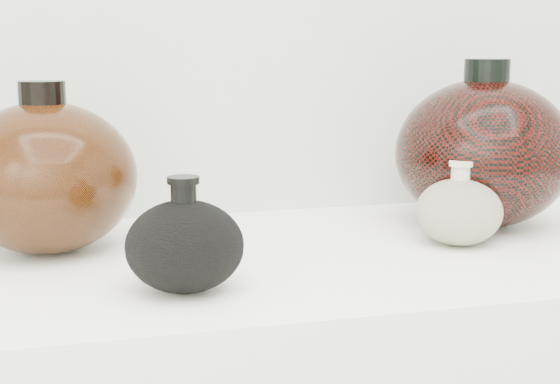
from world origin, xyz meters
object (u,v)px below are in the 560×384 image
object	(u,v)px
right_round_pot	(483,153)
left_round_pot	(47,177)
black_gourd_vase	(185,245)
cream_gourd_vase	(459,211)

from	to	relation	value
right_round_pot	left_round_pot	bearing A→B (deg)	179.15
black_gourd_vase	right_round_pot	xyz separation A→B (m)	(0.45, 0.20, 0.06)
black_gourd_vase	cream_gourd_vase	world-z (taller)	black_gourd_vase
black_gourd_vase	left_round_pot	size ratio (longest dim) A/B	0.52
cream_gourd_vase	right_round_pot	bearing A→B (deg)	47.80
left_round_pot	right_round_pot	world-z (taller)	right_round_pot
left_round_pot	right_round_pot	size ratio (longest dim) A/B	0.90
left_round_pot	right_round_pot	xyz separation A→B (m)	(0.59, -0.01, 0.01)
black_gourd_vase	left_round_pot	xyz separation A→B (m)	(-0.14, 0.20, 0.05)
cream_gourd_vase	left_round_pot	world-z (taller)	left_round_pot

